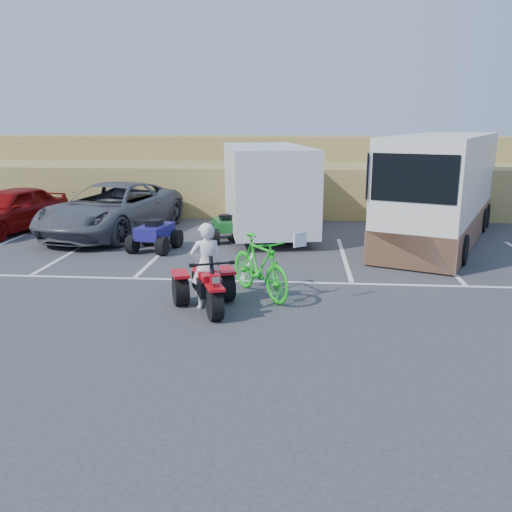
# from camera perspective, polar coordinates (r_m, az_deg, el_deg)

# --- Properties ---
(ground) EXTENTS (100.00, 100.00, 0.00)m
(ground) POSITION_cam_1_polar(r_m,az_deg,el_deg) (11.06, -2.94, -6.21)
(ground) COLOR #343436
(ground) RESTS_ON ground
(parking_stripes) EXTENTS (28.00, 5.16, 0.01)m
(parking_stripes) POSITION_cam_1_polar(r_m,az_deg,el_deg) (14.86, 2.46, -0.89)
(parking_stripes) COLOR white
(parking_stripes) RESTS_ON ground
(grass_embankment) EXTENTS (40.00, 8.50, 3.10)m
(grass_embankment) POSITION_cam_1_polar(r_m,az_deg,el_deg) (25.91, 1.62, 8.68)
(grass_embankment) COLOR olive
(grass_embankment) RESTS_ON ground
(red_trike_atv) EXTENTS (1.88, 2.13, 1.15)m
(red_trike_atv) POSITION_cam_1_polar(r_m,az_deg,el_deg) (11.37, -5.00, -5.67)
(red_trike_atv) COLOR #B60A13
(red_trike_atv) RESTS_ON ground
(rider) EXTENTS (0.78, 0.65, 1.82)m
(rider) POSITION_cam_1_polar(r_m,az_deg,el_deg) (11.24, -5.26, -1.05)
(rider) COLOR white
(rider) RESTS_ON ground
(green_dirt_bike) EXTENTS (1.86, 2.24, 1.38)m
(green_dirt_bike) POSITION_cam_1_polar(r_m,az_deg,el_deg) (12.03, 0.40, -1.07)
(green_dirt_bike) COLOR #14BF19
(green_dirt_bike) RESTS_ON ground
(grey_pickup) EXTENTS (4.15, 6.75, 1.74)m
(grey_pickup) POSITION_cam_1_polar(r_m,az_deg,el_deg) (19.46, -14.92, 4.81)
(grey_pickup) COLOR #4C4E54
(grey_pickup) RESTS_ON ground
(red_car) EXTENTS (2.94, 5.01, 1.60)m
(red_car) POSITION_cam_1_polar(r_m,az_deg,el_deg) (20.98, -24.50, 4.46)
(red_car) COLOR maroon
(red_car) RESTS_ON ground
(cargo_trailer) EXTENTS (3.75, 6.81, 3.00)m
(cargo_trailer) POSITION_cam_1_polar(r_m,az_deg,el_deg) (18.99, 1.05, 7.36)
(cargo_trailer) COLOR silver
(cargo_trailer) RESTS_ON ground
(rv_motorhome) EXTENTS (5.84, 9.53, 3.36)m
(rv_motorhome) POSITION_cam_1_polar(r_m,az_deg,el_deg) (18.94, 19.02, 6.08)
(rv_motorhome) COLOR silver
(rv_motorhome) RESTS_ON ground
(quad_atv_blue) EXTENTS (1.45, 1.78, 1.05)m
(quad_atv_blue) POSITION_cam_1_polar(r_m,az_deg,el_deg) (16.78, -10.53, 0.60)
(quad_atv_blue) COLOR navy
(quad_atv_blue) RESTS_ON ground
(quad_atv_green) EXTENTS (1.49, 1.72, 0.95)m
(quad_atv_green) POSITION_cam_1_polar(r_m,az_deg,el_deg) (17.87, -3.19, 1.63)
(quad_atv_green) COLOR #145B1E
(quad_atv_green) RESTS_ON ground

